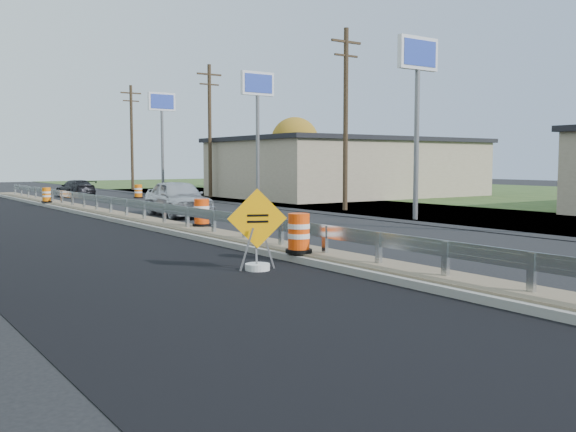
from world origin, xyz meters
TOP-DOWN VIEW (x-y plane):
  - ground at (0.00, 0.00)m, footprint 140.00×140.00m
  - grass_verge_far at (30.00, 10.00)m, footprint 40.00×120.00m
  - milled_overlay at (-4.40, 10.00)m, footprint 7.20×120.00m
  - median at (0.00, 8.00)m, footprint 1.60×55.00m
  - guardrail at (0.00, 9.00)m, footprint 0.10×46.15m
  - retail_building_near at (20.99, 20.00)m, footprint 18.50×12.50m
  - pylon_sign_south at (10.50, 3.00)m, footprint 2.20×0.30m
  - pylon_sign_mid at (10.50, 16.00)m, footprint 2.20×0.30m
  - pylon_sign_north at (10.50, 30.00)m, footprint 2.20×0.30m
  - utility_pole_smid at (11.50, 9.00)m, footprint 1.90×0.26m
  - utility_pole_nmid at (11.50, 24.00)m, footprint 1.90×0.26m
  - utility_pole_north at (11.50, 39.00)m, footprint 1.90×0.26m
  - tree_far_yellow at (26.00, 34.00)m, footprint 4.62×4.62m
  - caution_sign at (-2.16, -4.19)m, footprint 1.30×0.60m
  - barrel_median_near at (-0.55, -3.61)m, footprint 0.69×0.69m
  - barrel_median_mid at (0.55, 3.95)m, footprint 0.67×0.67m
  - barrel_median_far at (-0.55, 21.13)m, footprint 0.58×0.58m
  - barrel_shoulder_far at (7.00, 26.30)m, footprint 0.65×0.65m
  - car_silver at (2.78, 10.71)m, footprint 2.47×5.19m
  - car_dark_far at (3.72, 30.01)m, footprint 2.01×4.41m

SIDE VIEW (x-z plane):
  - ground at x=0.00m, z-range 0.00..0.00m
  - milled_overlay at x=-4.40m, z-range 0.00..0.01m
  - grass_verge_far at x=30.00m, z-range 0.00..0.03m
  - median at x=0.00m, z-range 0.00..0.23m
  - barrel_shoulder_far at x=7.00m, z-range -0.02..0.94m
  - caution_sign at x=-2.16m, z-range -0.48..1.46m
  - car_dark_far at x=3.72m, z-range 0.00..1.25m
  - barrel_median_far at x=-0.55m, z-range 0.21..1.07m
  - barrel_median_mid at x=0.55m, z-range 0.21..1.19m
  - barrel_median_near at x=-0.55m, z-range 0.21..1.22m
  - guardrail at x=0.00m, z-range 0.37..1.09m
  - car_silver at x=2.78m, z-range 0.00..1.71m
  - retail_building_near at x=20.99m, z-range 0.02..4.29m
  - tree_far_yellow at x=26.00m, z-range 1.11..7.97m
  - utility_pole_smid at x=11.50m, z-range 0.23..9.63m
  - utility_pole_nmid at x=11.50m, z-range 0.23..9.63m
  - utility_pole_north at x=11.50m, z-range 0.23..9.63m
  - pylon_sign_south at x=10.50m, z-range 2.53..10.43m
  - pylon_sign_mid at x=10.50m, z-range 2.53..10.43m
  - pylon_sign_north at x=10.50m, z-range 2.53..10.43m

